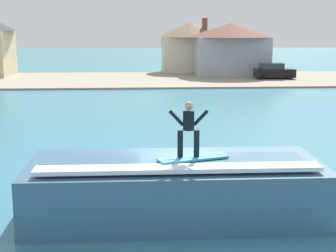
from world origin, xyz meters
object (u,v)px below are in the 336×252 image
object	(u,v)px
car_far_shore	(274,71)
house_gabled_white	(230,46)
surfboard	(193,158)
wave_crest	(175,188)
house_small_cottage	(190,44)
surfer	(189,126)

from	to	relation	value
car_far_shore	house_gabled_white	distance (m)	6.93
surfboard	wave_crest	bearing A→B (deg)	138.42
car_far_shore	house_gabled_white	size ratio (longest dim) A/B	0.41
house_gabled_white	house_small_cottage	xyz separation A→B (m)	(-4.18, 5.13, 0.07)
wave_crest	surfer	distance (m)	1.99
house_gabled_white	surfboard	bearing A→B (deg)	-101.68
surfboard	surfer	bearing A→B (deg)	157.02
wave_crest	house_small_cottage	bearing A→B (deg)	83.56
car_far_shore	house_small_cottage	bearing A→B (deg)	127.74
surfer	car_far_shore	world-z (taller)	surfer
surfboard	surfer	size ratio (longest dim) A/B	1.32
wave_crest	surfboard	world-z (taller)	surfboard
surfboard	car_far_shore	distance (m)	42.04
wave_crest	car_far_shore	world-z (taller)	car_far_shore
wave_crest	surfer	bearing A→B (deg)	-46.89
car_far_shore	house_small_cottage	world-z (taller)	house_small_cottage
surfboard	house_gabled_white	world-z (taller)	house_gabled_white
surfer	house_gabled_white	distance (m)	46.05
surfer	house_small_cottage	bearing A→B (deg)	83.99
surfboard	house_small_cottage	bearing A→B (deg)	84.14
surfboard	house_gabled_white	distance (m)	46.10
wave_crest	surfboard	distance (m)	1.19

